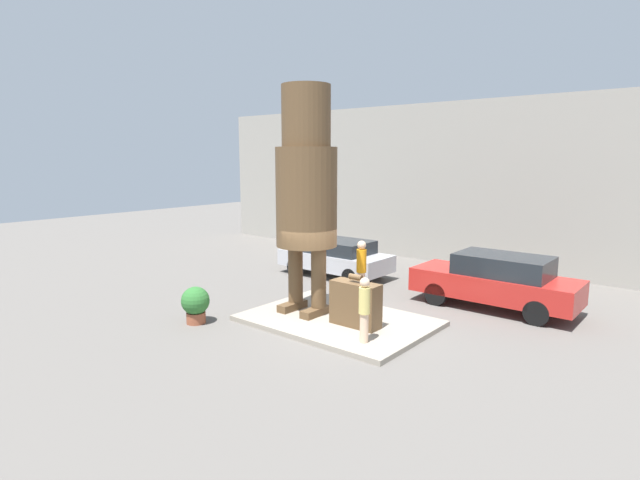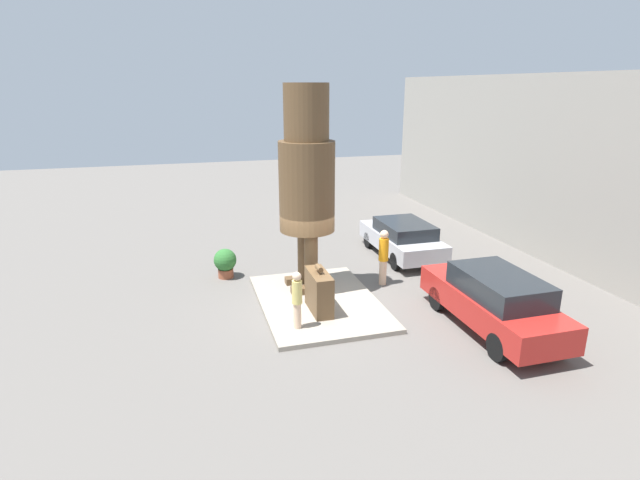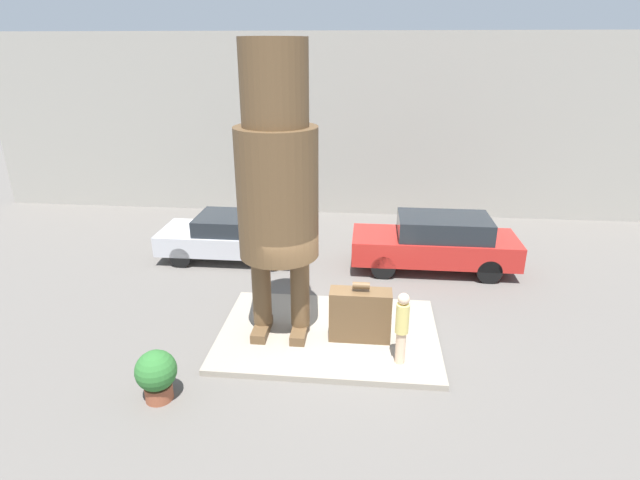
{
  "view_description": "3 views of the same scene",
  "coord_description": "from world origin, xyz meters",
  "px_view_note": "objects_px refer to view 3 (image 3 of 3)",
  "views": [
    {
      "loc": [
        7.82,
        -10.28,
        4.43
      ],
      "look_at": [
        -0.5,
        -0.16,
        2.24
      ],
      "focal_mm": 28.0,
      "sensor_mm": 36.0,
      "label": 1
    },
    {
      "loc": [
        13.08,
        -3.68,
        6.23
      ],
      "look_at": [
        -0.41,
        0.16,
        1.86
      ],
      "focal_mm": 28.0,
      "sensor_mm": 36.0,
      "label": 2
    },
    {
      "loc": [
        0.77,
        -9.7,
        6.13
      ],
      "look_at": [
        -0.21,
        0.19,
        2.27
      ],
      "focal_mm": 28.0,
      "sensor_mm": 36.0,
      "label": 3
    }
  ],
  "objects_px": {
    "giant_suitcase": "(360,315)",
    "tourist": "(402,325)",
    "worker_hivis": "(301,253)",
    "statue_figure": "(277,175)",
    "parked_car_silver": "(232,235)",
    "parked_car_red": "(436,242)",
    "planter_pot": "(156,374)"
  },
  "relations": [
    {
      "from": "parked_car_silver",
      "to": "worker_hivis",
      "type": "relative_size",
      "value": 2.3
    },
    {
      "from": "statue_figure",
      "to": "parked_car_silver",
      "type": "bearing_deg",
      "value": 117.87
    },
    {
      "from": "giant_suitcase",
      "to": "tourist",
      "type": "height_order",
      "value": "tourist"
    },
    {
      "from": "worker_hivis",
      "to": "tourist",
      "type": "bearing_deg",
      "value": -54.33
    },
    {
      "from": "statue_figure",
      "to": "parked_car_red",
      "type": "xyz_separation_m",
      "value": [
        3.85,
        4.04,
        -2.88
      ]
    },
    {
      "from": "parked_car_red",
      "to": "parked_car_silver",
      "type": "bearing_deg",
      "value": -2.23
    },
    {
      "from": "statue_figure",
      "to": "tourist",
      "type": "relative_size",
      "value": 3.96
    },
    {
      "from": "statue_figure",
      "to": "parked_car_silver",
      "type": "relative_size",
      "value": 1.46
    },
    {
      "from": "parked_car_silver",
      "to": "worker_hivis",
      "type": "xyz_separation_m",
      "value": [
        2.38,
        -1.78,
        0.26
      ]
    },
    {
      "from": "parked_car_red",
      "to": "planter_pot",
      "type": "xyz_separation_m",
      "value": [
        -5.76,
        -6.41,
        -0.31
      ]
    },
    {
      "from": "worker_hivis",
      "to": "planter_pot",
      "type": "bearing_deg",
      "value": -112.58
    },
    {
      "from": "statue_figure",
      "to": "tourist",
      "type": "bearing_deg",
      "value": -20.1
    },
    {
      "from": "statue_figure",
      "to": "tourist",
      "type": "distance_m",
      "value": 3.9
    },
    {
      "from": "giant_suitcase",
      "to": "tourist",
      "type": "distance_m",
      "value": 1.2
    },
    {
      "from": "worker_hivis",
      "to": "statue_figure",
      "type": "bearing_deg",
      "value": -92.64
    },
    {
      "from": "planter_pot",
      "to": "worker_hivis",
      "type": "xyz_separation_m",
      "value": [
        2.02,
        4.86,
        0.46
      ]
    },
    {
      "from": "parked_car_red",
      "to": "tourist",
      "type": "bearing_deg",
      "value": 75.81
    },
    {
      "from": "planter_pot",
      "to": "tourist",
      "type": "bearing_deg",
      "value": 17.53
    },
    {
      "from": "statue_figure",
      "to": "parked_car_silver",
      "type": "xyz_separation_m",
      "value": [
        -2.26,
        4.28,
        -2.99
      ]
    },
    {
      "from": "tourist",
      "to": "parked_car_silver",
      "type": "relative_size",
      "value": 0.37
    },
    {
      "from": "statue_figure",
      "to": "parked_car_red",
      "type": "relative_size",
      "value": 1.31
    },
    {
      "from": "giant_suitcase",
      "to": "worker_hivis",
      "type": "bearing_deg",
      "value": 121.99
    },
    {
      "from": "giant_suitcase",
      "to": "parked_car_silver",
      "type": "distance_m",
      "value": 5.95
    },
    {
      "from": "statue_figure",
      "to": "planter_pot",
      "type": "height_order",
      "value": "statue_figure"
    },
    {
      "from": "statue_figure",
      "to": "planter_pot",
      "type": "xyz_separation_m",
      "value": [
        -1.91,
        -2.37,
        -3.19
      ]
    },
    {
      "from": "planter_pot",
      "to": "worker_hivis",
      "type": "relative_size",
      "value": 0.54
    },
    {
      "from": "giant_suitcase",
      "to": "tourist",
      "type": "xyz_separation_m",
      "value": [
        0.84,
        -0.82,
        0.27
      ]
    },
    {
      "from": "parked_car_silver",
      "to": "parked_car_red",
      "type": "height_order",
      "value": "parked_car_red"
    },
    {
      "from": "statue_figure",
      "to": "parked_car_silver",
      "type": "distance_m",
      "value": 5.69
    },
    {
      "from": "giant_suitcase",
      "to": "parked_car_silver",
      "type": "xyz_separation_m",
      "value": [
        -4.01,
        4.4,
        0.03
      ]
    },
    {
      "from": "tourist",
      "to": "parked_car_silver",
      "type": "xyz_separation_m",
      "value": [
        -4.85,
        5.22,
        -0.24
      ]
    },
    {
      "from": "parked_car_red",
      "to": "worker_hivis",
      "type": "distance_m",
      "value": 4.04
    }
  ]
}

